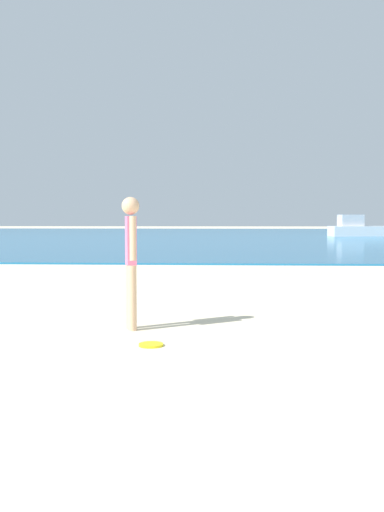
# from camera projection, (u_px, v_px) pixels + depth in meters

# --- Properties ---
(ground) EXTENTS (200.00, 200.00, 0.00)m
(ground) POSITION_uv_depth(u_px,v_px,m) (180.00, 443.00, 3.36)
(ground) COLOR beige
(water) EXTENTS (160.00, 60.00, 0.06)m
(water) POSITION_uv_depth(u_px,v_px,m) (219.00, 235.00, 46.19)
(water) COLOR #1E6B9E
(water) RESTS_ON ground
(person_standing) EXTENTS (0.22, 0.36, 1.65)m
(person_standing) POSITION_uv_depth(u_px,v_px,m) (131.00, 255.00, 6.77)
(person_standing) COLOR #DDAD84
(person_standing) RESTS_ON ground
(frisbee) EXTENTS (0.27, 0.27, 0.03)m
(frisbee) POSITION_uv_depth(u_px,v_px,m) (151.00, 345.00, 5.94)
(frisbee) COLOR yellow
(frisbee) RESTS_ON ground
(boat_far) EXTENTS (5.06, 2.33, 1.65)m
(boat_far) POSITION_uv_depth(u_px,v_px,m) (359.00, 229.00, 41.96)
(boat_far) COLOR white
(boat_far) RESTS_ON water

